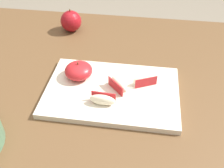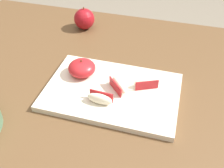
{
  "view_description": "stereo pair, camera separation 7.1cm",
  "coord_description": "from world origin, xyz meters",
  "px_view_note": "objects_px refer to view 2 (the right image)",
  "views": [
    {
      "loc": [
        0.02,
        -0.52,
        1.24
      ],
      "look_at": [
        -0.05,
        0.01,
        0.77
      ],
      "focal_mm": 41.83,
      "sensor_mm": 36.0,
      "label": 1
    },
    {
      "loc": [
        0.09,
        -0.51,
        1.24
      ],
      "look_at": [
        -0.05,
        0.01,
        0.77
      ],
      "focal_mm": 41.83,
      "sensor_mm": 36.0,
      "label": 2
    }
  ],
  "objects_px": {
    "cutting_board": "(112,92)",
    "apple_wedge_front": "(119,85)",
    "apple_wedge_right": "(100,99)",
    "apple_wedge_near_knife": "(146,83)",
    "apple_half_skin_up": "(82,68)",
    "whole_apple_red_delicious": "(84,19)"
  },
  "relations": [
    {
      "from": "apple_wedge_right",
      "to": "apple_wedge_near_knife",
      "type": "distance_m",
      "value": 0.14
    },
    {
      "from": "cutting_board",
      "to": "whole_apple_red_delicious",
      "type": "bearing_deg",
      "value": 121.53
    },
    {
      "from": "apple_half_skin_up",
      "to": "apple_wedge_near_knife",
      "type": "relative_size",
      "value": 1.13
    },
    {
      "from": "cutting_board",
      "to": "apple_wedge_right",
      "type": "distance_m",
      "value": 0.06
    },
    {
      "from": "apple_wedge_near_knife",
      "to": "whole_apple_red_delicious",
      "type": "bearing_deg",
      "value": 134.65
    },
    {
      "from": "apple_half_skin_up",
      "to": "apple_wedge_right",
      "type": "xyz_separation_m",
      "value": [
        0.09,
        -0.1,
        -0.01
      ]
    },
    {
      "from": "apple_wedge_right",
      "to": "cutting_board",
      "type": "bearing_deg",
      "value": 74.4
    },
    {
      "from": "cutting_board",
      "to": "whole_apple_red_delicious",
      "type": "xyz_separation_m",
      "value": [
        -0.2,
        0.33,
        0.03
      ]
    },
    {
      "from": "apple_wedge_right",
      "to": "apple_wedge_front",
      "type": "distance_m",
      "value": 0.07
    },
    {
      "from": "apple_wedge_right",
      "to": "whole_apple_red_delicious",
      "type": "relative_size",
      "value": 0.81
    },
    {
      "from": "apple_wedge_right",
      "to": "apple_half_skin_up",
      "type": "bearing_deg",
      "value": 131.05
    },
    {
      "from": "apple_wedge_front",
      "to": "apple_wedge_near_knife",
      "type": "bearing_deg",
      "value": 24.17
    },
    {
      "from": "apple_half_skin_up",
      "to": "apple_wedge_right",
      "type": "relative_size",
      "value": 1.16
    },
    {
      "from": "cutting_board",
      "to": "apple_half_skin_up",
      "type": "distance_m",
      "value": 0.12
    },
    {
      "from": "apple_half_skin_up",
      "to": "apple_wedge_front",
      "type": "bearing_deg",
      "value": -16.97
    },
    {
      "from": "apple_half_skin_up",
      "to": "apple_wedge_right",
      "type": "bearing_deg",
      "value": -48.95
    },
    {
      "from": "cutting_board",
      "to": "apple_wedge_front",
      "type": "bearing_deg",
      "value": 16.56
    },
    {
      "from": "apple_half_skin_up",
      "to": "apple_wedge_front",
      "type": "relative_size",
      "value": 1.23
    },
    {
      "from": "cutting_board",
      "to": "apple_wedge_front",
      "type": "relative_size",
      "value": 5.64
    },
    {
      "from": "apple_wedge_front",
      "to": "cutting_board",
      "type": "bearing_deg",
      "value": -163.44
    },
    {
      "from": "cutting_board",
      "to": "apple_wedge_near_knife",
      "type": "relative_size",
      "value": 5.17
    },
    {
      "from": "apple_half_skin_up",
      "to": "apple_wedge_near_knife",
      "type": "distance_m",
      "value": 0.19
    }
  ]
}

